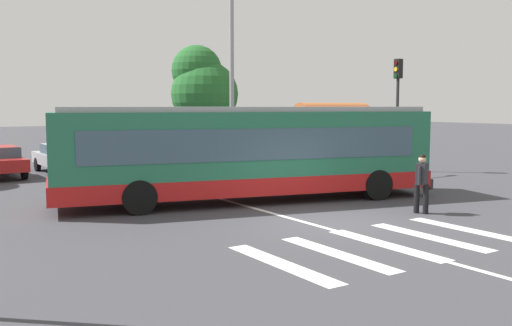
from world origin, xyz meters
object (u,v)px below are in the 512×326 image
(parked_car_blue, at_px, (174,152))
(background_tree_right, at_px, (202,87))
(pedestrian_crossing_street, at_px, (422,180))
(bus_stop_shelter, at_px, (332,119))
(city_transit_bus, at_px, (248,153))
(traffic_light_far_corner, at_px, (398,97))
(parked_car_black, at_px, (120,154))
(parked_car_silver, at_px, (63,156))
(parked_car_white, at_px, (263,148))
(twin_arm_street_lamp, at_px, (232,49))
(parked_car_charcoal, at_px, (219,150))

(parked_car_blue, height_order, background_tree_right, background_tree_right)
(pedestrian_crossing_street, distance_m, bus_stop_shelter, 13.03)
(background_tree_right, bearing_deg, city_transit_bus, -112.36)
(traffic_light_far_corner, distance_m, background_tree_right, 12.00)
(parked_car_black, height_order, traffic_light_far_corner, traffic_light_far_corner)
(parked_car_silver, bearing_deg, parked_car_white, -2.56)
(parked_car_black, height_order, parked_car_white, same)
(bus_stop_shelter, relative_size, twin_arm_street_lamp, 0.47)
(traffic_light_far_corner, xyz_separation_m, background_tree_right, (-4.46, 11.12, 0.69))
(parked_car_black, xyz_separation_m, twin_arm_street_lamp, (3.43, -4.87, 4.81))
(city_transit_bus, xyz_separation_m, parked_car_charcoal, (5.05, 10.90, -0.82))
(pedestrian_crossing_street, bearing_deg, parked_car_white, 72.87)
(parked_car_black, height_order, parked_car_blue, same)
(parked_car_black, xyz_separation_m, parked_car_charcoal, (5.35, -0.28, 0.00))
(parked_car_silver, bearing_deg, background_tree_right, 19.90)
(parked_car_black, bearing_deg, parked_car_silver, 177.12)
(city_transit_bus, distance_m, parked_car_blue, 11.43)
(pedestrian_crossing_street, relative_size, parked_car_black, 0.38)
(parked_car_silver, bearing_deg, parked_car_blue, -2.03)
(parked_car_black, relative_size, parked_car_charcoal, 1.00)
(pedestrian_crossing_street, xyz_separation_m, parked_car_black, (-3.36, 15.69, -0.20))
(parked_car_charcoal, distance_m, twin_arm_street_lamp, 6.92)
(parked_car_silver, xyz_separation_m, parked_car_blue, (5.50, -0.19, 0.00))
(twin_arm_street_lamp, bearing_deg, background_tree_right, 70.92)
(bus_stop_shelter, bearing_deg, pedestrian_crossing_street, -119.11)
(parked_car_black, xyz_separation_m, traffic_light_far_corner, (10.75, -7.74, 2.73))
(parked_car_charcoal, distance_m, traffic_light_far_corner, 9.60)
(parked_car_charcoal, distance_m, parked_car_white, 2.73)
(background_tree_right, bearing_deg, traffic_light_far_corner, -68.13)
(city_transit_bus, relative_size, background_tree_right, 1.90)
(background_tree_right, bearing_deg, parked_car_charcoal, -104.32)
(parked_car_silver, relative_size, parked_car_white, 1.00)
(parked_car_silver, xyz_separation_m, parked_car_black, (2.66, -0.13, 0.00))
(parked_car_black, bearing_deg, twin_arm_street_lamp, -54.83)
(parked_car_charcoal, relative_size, background_tree_right, 0.68)
(city_transit_bus, height_order, parked_car_blue, city_transit_bus)
(traffic_light_far_corner, distance_m, bus_stop_shelter, 3.70)
(parked_car_black, bearing_deg, parked_car_charcoal, -3.02)
(parked_car_blue, relative_size, twin_arm_street_lamp, 0.50)
(parked_car_black, bearing_deg, parked_car_white, -2.46)
(parked_car_black, relative_size, twin_arm_street_lamp, 0.50)
(parked_car_silver, distance_m, bus_stop_shelter, 13.22)
(parked_car_charcoal, xyz_separation_m, twin_arm_street_lamp, (-1.92, -4.59, 4.81))
(city_transit_bus, height_order, parked_car_charcoal, city_transit_bus)
(twin_arm_street_lamp, bearing_deg, city_transit_bus, -116.43)
(city_transit_bus, bearing_deg, bus_stop_shelter, 36.03)
(parked_car_white, bearing_deg, parked_car_black, 177.54)
(parked_car_black, distance_m, parked_car_white, 8.09)
(parked_car_blue, bearing_deg, background_tree_right, 44.91)
(pedestrian_crossing_street, height_order, parked_car_white, pedestrian_crossing_street)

